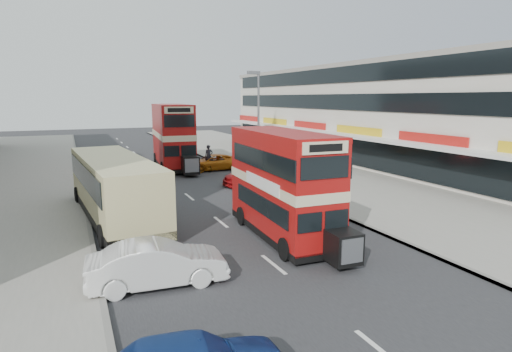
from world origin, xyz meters
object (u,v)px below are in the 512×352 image
street_lamp (258,116)px  bus_second (173,136)px  car_left_front (158,264)px  car_right_a (257,175)px  coach (114,185)px  cyclist (209,162)px  pedestrian_near (279,168)px  bus_main (283,184)px  car_right_b (212,162)px

street_lamp → bus_second: street_lamp is taller
car_left_front → car_right_a: 16.86m
coach → car_right_a: bearing=20.5°
street_lamp → cyclist: bearing=118.0°
pedestrian_near → bus_main: bearing=20.1°
coach → cyclist: coach is taller
bus_main → coach: size_ratio=0.74×
coach → pedestrian_near: size_ratio=6.20×
bus_second → coach: (-6.43, -14.65, -1.11)m
car_left_front → pedestrian_near: bearing=-35.1°
bus_main → cyclist: bus_main is taller
car_left_front → car_right_b: (8.79, 21.01, -0.07)m
car_right_a → car_right_b: 7.31m
car_right_b → cyclist: cyclist is taller
pedestrian_near → street_lamp: bearing=-116.7°
coach → car_right_b: bearing=47.6°
bus_second → coach: bearing=71.5°
street_lamp → car_right_b: street_lamp is taller
bus_main → car_right_a: bus_main is taller
car_left_front → bus_main: bearing=-60.7°
bus_main → pedestrian_near: (5.41, 10.96, -1.34)m
car_left_front → pedestrian_near: (11.50, 13.74, 0.32)m
bus_second → coach: size_ratio=0.88×
car_right_a → cyclist: bearing=-171.3°
car_right_b → coach: bearing=-37.0°
bus_second → bus_main: bearing=95.5°
car_left_front → cyclist: cyclist is taller
bus_main → coach: 8.96m
coach → car_left_front: coach is taller
street_lamp → pedestrian_near: 4.41m
bus_main → cyclist: (2.26, 17.84, -1.62)m
car_right_b → pedestrian_near: (2.71, -7.28, 0.39)m
cyclist → car_left_front: bearing=-106.8°
bus_main → coach: bus_main is taller
bus_main → pedestrian_near: size_ratio=4.57×
coach → pedestrian_near: 12.90m
bus_main → pedestrian_near: bearing=-113.7°
bus_second → cyclist: bus_second is taller
bus_second → car_right_b: size_ratio=2.06×
car_right_b → cyclist: (-0.44, -0.40, 0.11)m
street_lamp → car_left_front: street_lamp is taller
street_lamp → car_right_a: 4.75m
cyclist → bus_second: bearing=134.2°
car_right_a → cyclist: cyclist is taller
car_left_front → car_right_b: size_ratio=0.93×
street_lamp → pedestrian_near: size_ratio=4.42×
coach → car_left_front: bearing=-92.4°
street_lamp → bus_second: (-4.81, 7.53, -1.93)m
street_lamp → car_right_a: (-1.07, -2.24, -4.05)m
bus_main → coach: (-6.52, 6.11, -0.66)m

